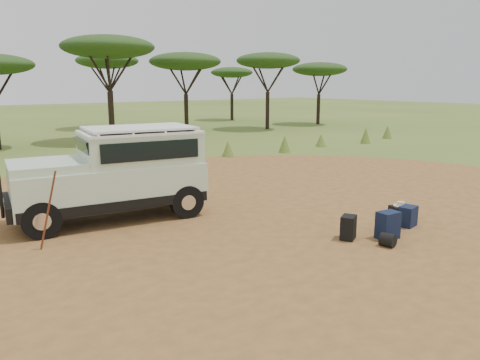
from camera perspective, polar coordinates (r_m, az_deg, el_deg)
ground at (r=11.12m, az=0.91°, el=-5.90°), size 140.00×140.00×0.00m
dirt_clearing at (r=11.12m, az=0.91°, el=-5.88°), size 23.00×23.00×0.01m
grass_fringe at (r=18.49m, az=-15.63°, el=2.11°), size 36.60×1.60×0.90m
acacia_treeline at (r=29.10m, az=-23.38°, el=13.81°), size 46.70×13.20×6.26m
safari_vehicle at (r=12.08m, az=-14.92°, el=0.55°), size 4.93×2.54×2.29m
walking_staff at (r=10.27m, az=-22.35°, el=-3.50°), size 0.41×0.29×1.65m
backpack_black at (r=10.55m, az=13.07°, el=-5.68°), size 0.48×0.44×0.53m
backpack_navy at (r=10.82m, az=17.58°, el=-5.28°), size 0.50×0.39×0.61m
backpack_olive at (r=11.28m, az=17.61°, el=-4.98°), size 0.39×0.34×0.46m
duffel_navy at (r=11.89m, az=19.77°, el=-4.18°), size 0.50×0.41×0.50m
hard_case at (r=12.46m, az=18.94°, el=-3.77°), size 0.57×0.48×0.35m
stuff_sack at (r=10.34m, az=17.57°, el=-7.00°), size 0.34×0.34×0.29m
safari_hat at (r=12.40m, az=19.01°, el=-2.82°), size 0.37×0.37×0.11m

